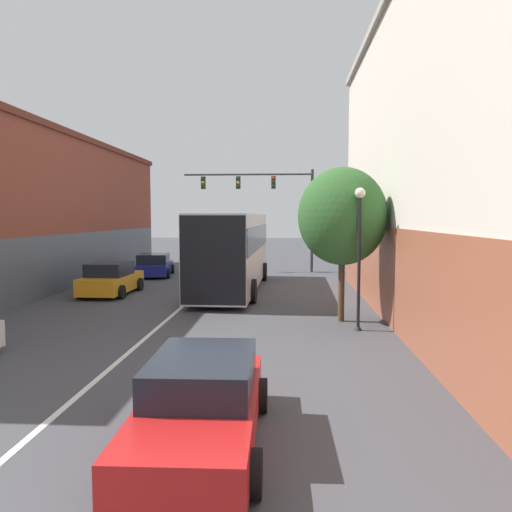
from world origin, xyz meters
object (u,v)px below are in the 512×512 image
(traffic_signal_gantry, at_px, (269,196))
(street_lamp, at_px, (359,246))
(parked_car_left_near, at_px, (111,279))
(hatchback_foreground, at_px, (201,403))
(bus, at_px, (233,248))
(parked_car_left_mid, at_px, (154,266))
(street_tree_near, at_px, (342,217))

(traffic_signal_gantry, relative_size, street_lamp, 1.88)
(parked_car_left_near, height_order, traffic_signal_gantry, traffic_signal_gantry)
(traffic_signal_gantry, bearing_deg, hatchback_foreground, -90.28)
(hatchback_foreground, height_order, traffic_signal_gantry, traffic_signal_gantry)
(bus, xyz_separation_m, parked_car_left_mid, (-5.35, 5.36, -1.42))
(parked_car_left_near, relative_size, traffic_signal_gantry, 0.49)
(bus, distance_m, street_lamp, 9.64)
(bus, height_order, parked_car_left_near, bus)
(traffic_signal_gantry, height_order, street_tree_near, traffic_signal_gantry)
(hatchback_foreground, relative_size, street_lamp, 1.01)
(parked_car_left_mid, bearing_deg, parked_car_left_near, 172.01)
(bus, distance_m, traffic_signal_gantry, 8.92)
(street_lamp, bearing_deg, street_tree_near, 105.88)
(parked_car_left_mid, height_order, street_lamp, street_lamp)
(street_lamp, bearing_deg, hatchback_foreground, -113.78)
(hatchback_foreground, xyz_separation_m, street_lamp, (3.54, 8.04, 1.99))
(bus, relative_size, hatchback_foreground, 2.61)
(street_tree_near, bearing_deg, hatchback_foreground, -108.57)
(parked_car_left_near, bearing_deg, hatchback_foreground, -154.09)
(traffic_signal_gantry, xyz_separation_m, street_lamp, (3.42, -16.65, -2.25))
(hatchback_foreground, height_order, street_tree_near, street_tree_near)
(traffic_signal_gantry, height_order, street_lamp, traffic_signal_gantry)
(bus, height_order, street_lamp, street_lamp)
(bus, bearing_deg, street_lamp, -148.75)
(street_lamp, bearing_deg, parked_car_left_near, 147.34)
(bus, distance_m, street_tree_near, 8.40)
(parked_car_left_mid, relative_size, street_lamp, 0.96)
(parked_car_left_mid, bearing_deg, street_lamp, -150.84)
(parked_car_left_near, xyz_separation_m, street_lamp, (10.25, -6.57, 1.94))
(bus, xyz_separation_m, traffic_signal_gantry, (1.43, 8.34, 2.83))
(parked_car_left_mid, bearing_deg, traffic_signal_gantry, -73.84)
(parked_car_left_near, distance_m, traffic_signal_gantry, 12.87)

